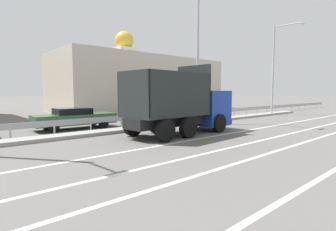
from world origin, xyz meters
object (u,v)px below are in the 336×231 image
Objects in this scene: parked_car_4 at (152,112)px; church_tower at (125,69)px; median_road_sign at (182,108)px; dump_truck at (189,110)px; parked_car_3 at (75,118)px; street_lamp_2 at (200,48)px; parked_car_5 at (201,109)px; street_lamp_3 at (276,65)px.

church_tower is at bearing 151.30° from parked_car_4.
dump_truck is at bearing -128.56° from median_road_sign.
street_lamp_2 is at bearing 69.71° from parked_car_3.
median_road_sign reaches higher than parked_car_5.
parked_car_3 is 6.51m from parked_car_4.
parked_car_3 is at bearing 155.86° from median_road_sign.
median_road_sign is 5.93m from parked_car_5.
church_tower is (14.45, 29.73, 5.02)m from dump_truck.
parked_car_4 is at bearing -117.51° from church_tower.
dump_truck is 0.69× the size of street_lamp_2.
street_lamp_3 is 2.20× the size of parked_car_4.
median_road_sign is at bearing 164.95° from street_lamp_2.
parked_car_4 is 5.22m from parked_car_5.
street_lamp_2 is 6.17m from parked_car_4.
street_lamp_3 is (12.64, -0.35, 3.78)m from median_road_sign.
church_tower is at bearing 150.86° from dump_truck.
street_lamp_2 is 1.10× the size of street_lamp_3.
parked_car_5 is at bearing -106.39° from church_tower.
street_lamp_2 is 6.82m from parked_car_5.
street_lamp_3 is at bearing 72.31° from parked_car_4.
parked_car_4 is 27.18m from church_tower.
church_tower is (18.77, 24.08, 5.62)m from parked_car_3.
church_tower is at bearing 68.22° from street_lamp_2.
median_road_sign is 13.20m from street_lamp_3.
parked_car_3 is 1.27× the size of parked_car_5.
dump_truck reaches higher than median_road_sign.
median_road_sign is at bearing 178.43° from street_lamp_3.
street_lamp_3 is at bearing -1.57° from median_road_sign.
parked_car_5 reaches higher than parked_car_3.
median_road_sign is 0.26× the size of street_lamp_3.
street_lamp_3 is 27.37m from church_tower.
median_road_sign is 3.44m from parked_car_4.
dump_truck is 33.44m from church_tower.
street_lamp_2 is at bearing -51.68° from parked_car_5.
dump_truck is 15.47m from street_lamp_3.
dump_truck reaches higher than parked_car_3.
median_road_sign is at bearing 68.24° from parked_car_3.
street_lamp_3 is 1.80× the size of parked_car_3.
parked_car_5 is (5.17, 2.87, -0.42)m from median_road_sign.
median_road_sign is 4.42m from street_lamp_2.
parked_car_3 is 0.36× the size of church_tower.
median_road_sign reaches higher than parked_car_4.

